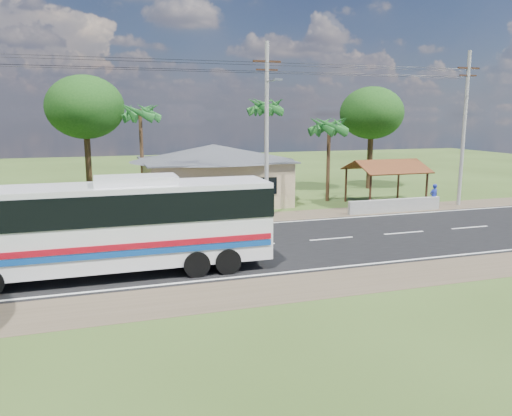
# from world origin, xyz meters

# --- Properties ---
(ground) EXTENTS (120.00, 120.00, 0.00)m
(ground) POSITION_xyz_m (0.00, 0.00, 0.00)
(ground) COLOR #2D4317
(ground) RESTS_ON ground
(road) EXTENTS (120.00, 16.00, 0.03)m
(road) POSITION_xyz_m (0.00, 0.00, 0.01)
(road) COLOR black
(road) RESTS_ON ground
(house) EXTENTS (12.40, 10.00, 5.00)m
(house) POSITION_xyz_m (1.00, 13.00, 2.64)
(house) COLOR tan
(house) RESTS_ON ground
(waiting_shed) EXTENTS (5.20, 4.48, 3.35)m
(waiting_shed) POSITION_xyz_m (13.00, 8.50, 2.73)
(waiting_shed) COLOR #392314
(waiting_shed) RESTS_ON ground
(concrete_barrier) EXTENTS (7.00, 0.30, 0.90)m
(concrete_barrier) POSITION_xyz_m (12.00, 5.60, 0.45)
(concrete_barrier) COLOR #9E9E99
(concrete_barrier) RESTS_ON ground
(utility_poles) EXTENTS (32.80, 2.22, 11.00)m
(utility_poles) POSITION_xyz_m (2.67, 6.49, 5.77)
(utility_poles) COLOR #9E9E99
(utility_poles) RESTS_ON ground
(palm_near) EXTENTS (2.80, 2.80, 6.70)m
(palm_near) POSITION_xyz_m (9.50, 11.00, 5.71)
(palm_near) COLOR #47301E
(palm_near) RESTS_ON ground
(palm_mid) EXTENTS (2.80, 2.80, 8.20)m
(palm_mid) POSITION_xyz_m (6.00, 15.50, 7.16)
(palm_mid) COLOR #47301E
(palm_mid) RESTS_ON ground
(palm_far) EXTENTS (2.80, 2.80, 7.70)m
(palm_far) POSITION_xyz_m (-4.00, 16.00, 6.68)
(palm_far) COLOR #47301E
(palm_far) RESTS_ON ground
(tree_behind_house) EXTENTS (6.00, 6.00, 9.61)m
(tree_behind_house) POSITION_xyz_m (-8.00, 18.00, 7.12)
(tree_behind_house) COLOR #47301E
(tree_behind_house) RESTS_ON ground
(tree_behind_shed) EXTENTS (5.60, 5.60, 9.02)m
(tree_behind_shed) POSITION_xyz_m (16.00, 16.00, 6.68)
(tree_behind_shed) COLOR #47301E
(tree_behind_shed) RESTS_ON ground
(coach_bus) EXTENTS (13.27, 2.92, 4.12)m
(coach_bus) POSITION_xyz_m (-6.89, -2.82, 2.35)
(coach_bus) COLOR silver
(coach_bus) RESTS_ON ground
(motorcycle) EXTENTS (1.74, 0.86, 0.88)m
(motorcycle) POSITION_xyz_m (-0.14, 7.36, 0.44)
(motorcycle) COLOR black
(motorcycle) RESTS_ON ground
(person) EXTENTS (0.70, 0.50, 1.79)m
(person) POSITION_xyz_m (15.20, 5.71, 0.90)
(person) COLOR navy
(person) RESTS_ON ground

